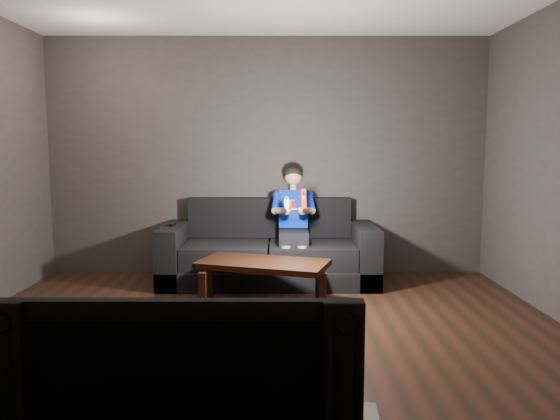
{
  "coord_description": "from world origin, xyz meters",
  "views": [
    {
      "loc": [
        0.15,
        -3.77,
        1.48
      ],
      "look_at": [
        0.15,
        1.55,
        0.85
      ],
      "focal_mm": 35.0,
      "sensor_mm": 36.0,
      "label": 1
    }
  ],
  "objects": [
    {
      "name": "wii_remote_black",
      "position": [
        -1.0,
        2.0,
        0.64
      ],
      "size": [
        0.05,
        0.14,
        0.03
      ],
      "color": "black",
      "rests_on": "sofa"
    },
    {
      "name": "wii_remote_red",
      "position": [
        0.38,
        1.58,
        0.96
      ],
      "size": [
        0.06,
        0.08,
        0.2
      ],
      "color": "red",
      "rests_on": "child"
    },
    {
      "name": "tv",
      "position": [
        -0.13,
        -2.27,
        0.78
      ],
      "size": [
        1.01,
        0.14,
        0.58
      ],
      "primitive_type": "imported",
      "rotation": [
        0.0,
        0.0,
        -0.0
      ],
      "color": "black",
      "rests_on": "media_console"
    },
    {
      "name": "floor",
      "position": [
        0.0,
        0.0,
        0.0
      ],
      "size": [
        5.0,
        5.0,
        0.0
      ],
      "primitive_type": "plane",
      "color": "black",
      "rests_on": "ground"
    },
    {
      "name": "child",
      "position": [
        0.29,
        2.02,
        0.75
      ],
      "size": [
        0.46,
        0.57,
        1.14
      ],
      "color": "black",
      "rests_on": "sofa"
    },
    {
      "name": "coffee_table",
      "position": [
        -0.0,
        1.15,
        0.37
      ],
      "size": [
        1.29,
        0.91,
        0.42
      ],
      "color": "black",
      "rests_on": "floor"
    },
    {
      "name": "nunchuk_white",
      "position": [
        0.22,
        1.59,
        0.92
      ],
      "size": [
        0.07,
        0.1,
        0.15
      ],
      "color": "silver",
      "rests_on": "child"
    },
    {
      "name": "back_wall",
      "position": [
        0.0,
        2.5,
        1.35
      ],
      "size": [
        5.0,
        0.04,
        2.7
      ],
      "primitive_type": "cube",
      "color": "#393432",
      "rests_on": "ground"
    },
    {
      "name": "front_wall",
      "position": [
        0.0,
        -2.5,
        1.35
      ],
      "size": [
        5.0,
        0.04,
        2.7
      ],
      "primitive_type": "cube",
      "color": "#393432",
      "rests_on": "ground"
    },
    {
      "name": "sofa",
      "position": [
        0.03,
        2.09,
        0.29
      ],
      "size": [
        2.3,
        0.99,
        0.89
      ],
      "color": "black",
      "rests_on": "floor"
    }
  ]
}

